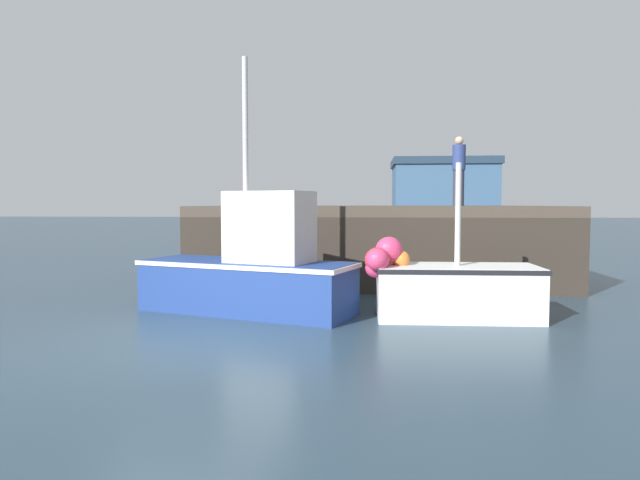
% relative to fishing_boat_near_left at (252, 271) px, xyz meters
% --- Properties ---
extents(ground, '(120.00, 160.00, 0.10)m').
position_rel_fishing_boat_near_left_xyz_m(ground, '(-0.64, -2.57, -0.85)').
color(ground, '#283D4C').
extents(pier, '(9.16, 6.26, 1.99)m').
position_rel_fishing_boat_near_left_xyz_m(pier, '(2.39, 4.88, 0.81)').
color(pier, '#473D33').
rests_on(pier, ground).
extents(fishing_boat_near_left, '(4.33, 2.64, 4.74)m').
position_rel_fishing_boat_near_left_xyz_m(fishing_boat_near_left, '(0.00, 0.00, 0.00)').
color(fishing_boat_near_left, navy).
rests_on(fishing_boat_near_left, ground).
extents(fishing_boat_near_right, '(3.09, 1.34, 2.77)m').
position_rel_fishing_boat_near_left_xyz_m(fishing_boat_near_right, '(3.63, -0.23, -0.23)').
color(fishing_boat_near_right, silver).
rests_on(fishing_boat_near_right, ground).
extents(rowboat, '(1.57, 1.08, 0.35)m').
position_rel_fishing_boat_near_left_xyz_m(rowboat, '(3.60, 1.11, -0.64)').
color(rowboat, white).
rests_on(rowboat, ground).
extents(dockworker, '(0.34, 0.34, 1.82)m').
position_rel_fishing_boat_near_left_xyz_m(dockworker, '(4.53, 4.83, 2.11)').
color(dockworker, '#2D3342').
rests_on(dockworker, pier).
extents(warehouse, '(7.22, 6.18, 5.22)m').
position_rel_fishing_boat_near_left_xyz_m(warehouse, '(7.49, 31.13, 1.83)').
color(warehouse, '#385675').
rests_on(warehouse, ground).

